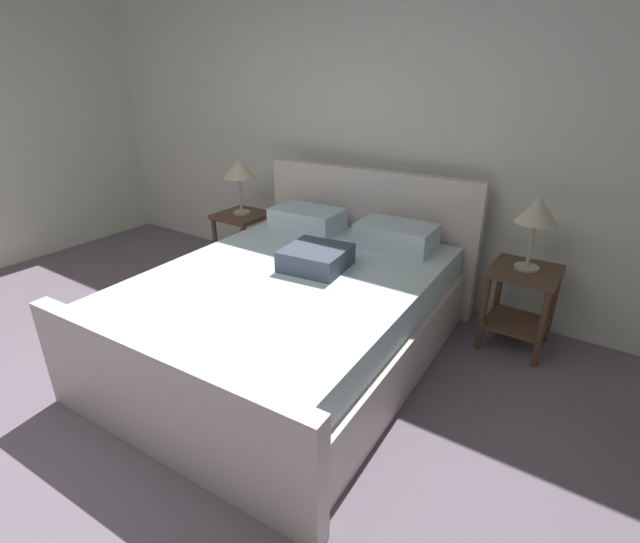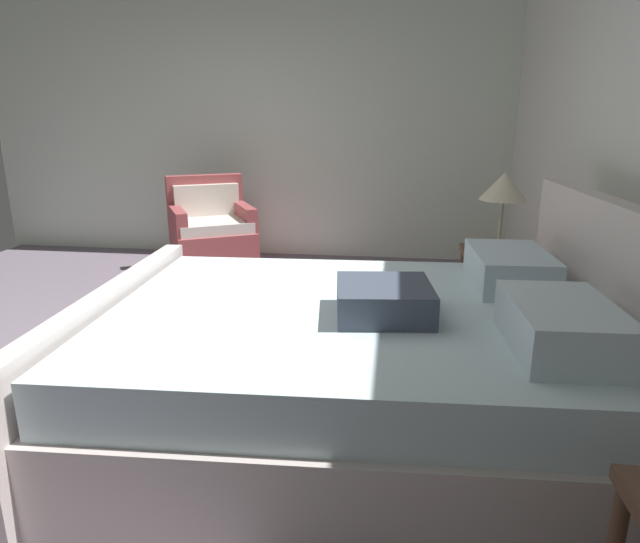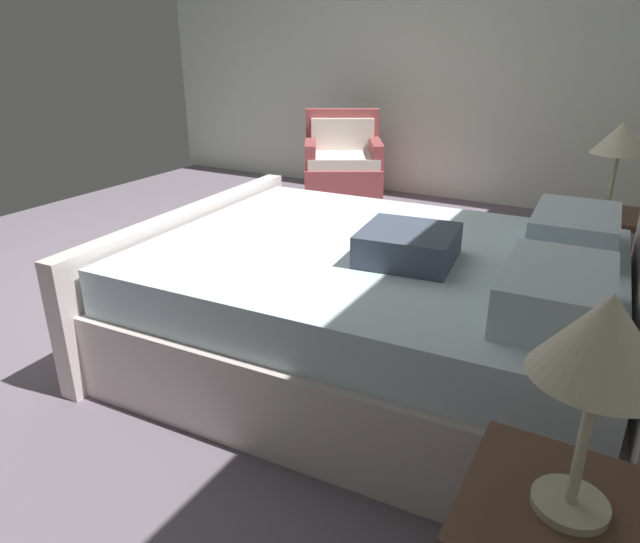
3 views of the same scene
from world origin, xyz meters
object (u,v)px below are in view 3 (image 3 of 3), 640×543
at_px(table_lamp_right, 604,345).
at_px(table_lamp_left, 620,141).
at_px(bed, 389,305).
at_px(nightstand_left, 600,245).
at_px(armchair, 343,170).

xyz_separation_m(table_lamp_right, table_lamp_left, (-2.50, -0.11, 0.01)).
distance_m(table_lamp_right, table_lamp_left, 2.50).
distance_m(bed, table_lamp_left, 1.63).
height_order(table_lamp_right, nightstand_left, table_lamp_right).
xyz_separation_m(nightstand_left, armchair, (-1.32, -2.39, -0.06)).
bearing_deg(armchair, table_lamp_right, 33.22).
bearing_deg(nightstand_left, table_lamp_left, 104.04).
xyz_separation_m(bed, nightstand_left, (-1.25, 0.82, 0.06)).
relative_size(table_lamp_right, armchair, 0.51).
distance_m(bed, armchair, 3.01).
xyz_separation_m(nightstand_left, table_lamp_left, (-0.00, 0.00, 0.60)).
xyz_separation_m(table_lamp_left, armchair, (-1.32, -2.39, -0.66)).
bearing_deg(nightstand_left, table_lamp_right, 2.63).
bearing_deg(table_lamp_left, table_lamp_right, 2.63).
bearing_deg(bed, table_lamp_left, 146.86).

